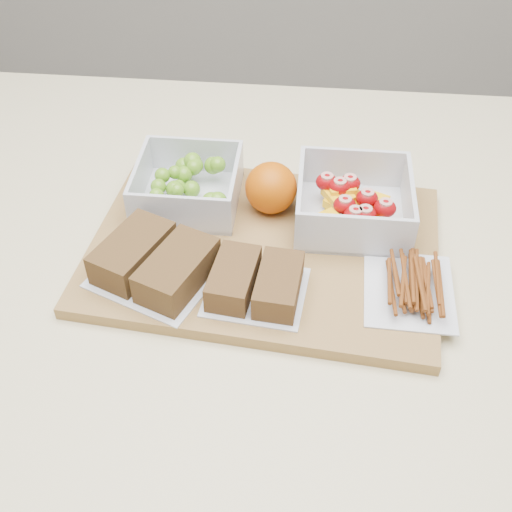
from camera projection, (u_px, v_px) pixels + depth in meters
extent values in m
cube|color=beige|center=(256.00, 457.00, 1.09)|extent=(1.20, 0.90, 0.90)
cube|color=olive|center=(264.00, 248.00, 0.79)|extent=(0.45, 0.34, 0.02)
cube|color=silver|center=(189.00, 199.00, 0.85)|extent=(0.13, 0.13, 0.01)
cube|color=silver|center=(196.00, 156.00, 0.87)|extent=(0.13, 0.01, 0.06)
cube|color=silver|center=(179.00, 215.00, 0.78)|extent=(0.13, 0.01, 0.06)
cube|color=silver|center=(236.00, 186.00, 0.82)|extent=(0.01, 0.12, 0.06)
cube|color=silver|center=(140.00, 181.00, 0.83)|extent=(0.01, 0.12, 0.06)
sphere|color=#5C921E|center=(175.00, 189.00, 0.82)|extent=(0.02, 0.02, 0.02)
sphere|color=#5C921E|center=(158.00, 186.00, 0.82)|extent=(0.02, 0.02, 0.02)
sphere|color=#5C921E|center=(194.00, 167.00, 0.84)|extent=(0.02, 0.02, 0.02)
sphere|color=#5C921E|center=(192.00, 189.00, 0.83)|extent=(0.02, 0.02, 0.02)
sphere|color=#5C921E|center=(162.00, 175.00, 0.83)|extent=(0.02, 0.02, 0.02)
sphere|color=#5C921E|center=(179.00, 187.00, 0.83)|extent=(0.02, 0.02, 0.02)
sphere|color=#5C921E|center=(175.00, 172.00, 0.84)|extent=(0.02, 0.02, 0.02)
sphere|color=#5C921E|center=(218.00, 201.00, 0.79)|extent=(0.02, 0.02, 0.02)
sphere|color=#5C921E|center=(213.00, 165.00, 0.85)|extent=(0.02, 0.02, 0.02)
sphere|color=#5C921E|center=(192.00, 161.00, 0.85)|extent=(0.02, 0.02, 0.02)
sphere|color=#5C921E|center=(157.00, 195.00, 0.81)|extent=(0.02, 0.02, 0.02)
sphere|color=#5C921E|center=(218.00, 165.00, 0.85)|extent=(0.02, 0.02, 0.02)
sphere|color=#5C921E|center=(185.00, 207.00, 0.80)|extent=(0.02, 0.02, 0.02)
sphere|color=#5C921E|center=(193.00, 168.00, 0.85)|extent=(0.02, 0.02, 0.02)
sphere|color=#5C921E|center=(184.00, 174.00, 0.84)|extent=(0.02, 0.02, 0.02)
sphere|color=#5C921E|center=(195.00, 165.00, 0.85)|extent=(0.02, 0.02, 0.02)
sphere|color=#5C921E|center=(211.00, 201.00, 0.79)|extent=(0.02, 0.02, 0.02)
sphere|color=#5C921E|center=(214.00, 212.00, 0.80)|extent=(0.02, 0.02, 0.02)
sphere|color=#5C921E|center=(183.00, 175.00, 0.84)|extent=(0.02, 0.02, 0.02)
sphere|color=#5C921E|center=(177.00, 190.00, 0.82)|extent=(0.02, 0.02, 0.02)
sphere|color=#5C921E|center=(184.00, 166.00, 0.86)|extent=(0.02, 0.02, 0.02)
cube|color=silver|center=(351.00, 217.00, 0.82)|extent=(0.14, 0.14, 0.01)
cube|color=silver|center=(353.00, 169.00, 0.85)|extent=(0.14, 0.01, 0.06)
cube|color=silver|center=(354.00, 236.00, 0.75)|extent=(0.14, 0.01, 0.06)
cube|color=silver|center=(409.00, 204.00, 0.79)|extent=(0.01, 0.13, 0.06)
cube|color=silver|center=(300.00, 197.00, 0.80)|extent=(0.01, 0.13, 0.06)
cube|color=#F3B20D|center=(357.00, 219.00, 0.79)|extent=(0.04, 0.05, 0.01)
cube|color=#F3B20D|center=(343.00, 195.00, 0.83)|extent=(0.05, 0.06, 0.01)
cube|color=#F3B20D|center=(362.00, 206.00, 0.81)|extent=(0.05, 0.05, 0.01)
cube|color=#F3B20D|center=(372.00, 204.00, 0.82)|extent=(0.05, 0.05, 0.01)
cube|color=#F3B20D|center=(338.00, 195.00, 0.82)|extent=(0.05, 0.05, 0.01)
cube|color=#F3B20D|center=(341.00, 188.00, 0.82)|extent=(0.04, 0.04, 0.01)
cube|color=#F3B20D|center=(330.00, 223.00, 0.77)|extent=(0.05, 0.05, 0.01)
cube|color=#F3B20D|center=(368.00, 223.00, 0.78)|extent=(0.04, 0.04, 0.01)
cube|color=#F3B20D|center=(340.00, 204.00, 0.82)|extent=(0.05, 0.04, 0.01)
ellipsoid|color=#A2080C|center=(367.00, 198.00, 0.80)|extent=(0.03, 0.02, 0.02)
ellipsoid|color=#A2080C|center=(365.00, 215.00, 0.77)|extent=(0.03, 0.02, 0.02)
ellipsoid|color=#A2080C|center=(327.00, 182.00, 0.82)|extent=(0.03, 0.02, 0.02)
ellipsoid|color=#A2080C|center=(385.00, 208.00, 0.78)|extent=(0.03, 0.02, 0.02)
ellipsoid|color=#A2080C|center=(339.00, 187.00, 0.81)|extent=(0.03, 0.02, 0.02)
ellipsoid|color=#A2080C|center=(355.00, 216.00, 0.77)|extent=(0.03, 0.02, 0.02)
ellipsoid|color=#A2080C|center=(345.00, 205.00, 0.79)|extent=(0.03, 0.02, 0.02)
ellipsoid|color=#A2080C|center=(350.00, 184.00, 0.82)|extent=(0.03, 0.02, 0.02)
sphere|color=#C35304|center=(271.00, 188.00, 0.81)|extent=(0.07, 0.07, 0.07)
cube|color=silver|center=(157.00, 274.00, 0.75)|extent=(0.17, 0.16, 0.00)
cube|color=brown|center=(133.00, 253.00, 0.74)|extent=(0.09, 0.12, 0.04)
cube|color=brown|center=(177.00, 270.00, 0.72)|extent=(0.09, 0.12, 0.04)
cube|color=silver|center=(256.00, 292.00, 0.73)|extent=(0.12, 0.11, 0.00)
cube|color=brown|center=(234.00, 278.00, 0.72)|extent=(0.05, 0.09, 0.03)
cube|color=brown|center=(279.00, 285.00, 0.71)|extent=(0.05, 0.09, 0.03)
cube|color=silver|center=(409.00, 290.00, 0.73)|extent=(0.10, 0.12, 0.00)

